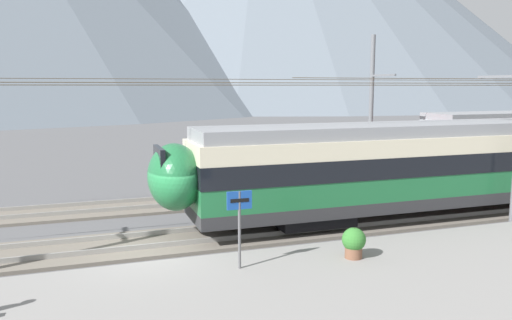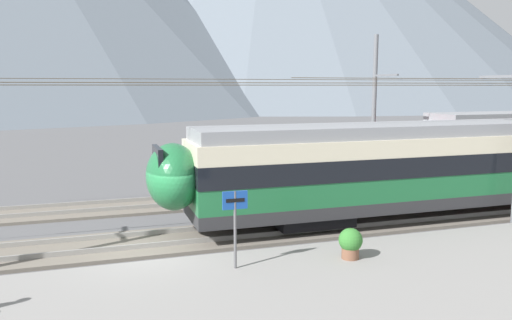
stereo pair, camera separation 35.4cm
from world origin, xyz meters
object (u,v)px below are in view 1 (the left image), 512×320
Objects in this scene: train_near_platform at (457,162)px; platform_sign at (239,212)px; catenary_mast_far_side at (373,107)px; potted_plant_platform_edge at (354,241)px.

train_near_platform reaches higher than platform_sign.
catenary_mast_far_side is at bearing 45.42° from platform_sign.
train_near_platform reaches higher than potted_plant_platform_edge.
platform_sign is (-10.41, -3.77, -0.34)m from train_near_platform.
catenary_mast_far_side reaches higher than platform_sign.
platform_sign is at bearing -160.10° from train_near_platform.
platform_sign is 2.40× the size of potted_plant_platform_edge.
catenary_mast_far_side is 50.03× the size of potted_plant_platform_edge.
platform_sign is (-10.94, -11.10, -2.28)m from catenary_mast_far_side.
catenary_mast_far_side is 14.03m from potted_plant_platform_edge.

